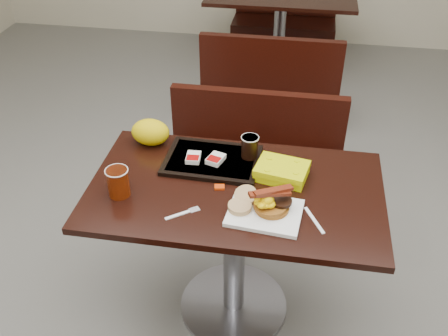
% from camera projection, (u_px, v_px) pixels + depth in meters
% --- Properties ---
extents(floor, '(6.00, 7.00, 0.01)m').
position_uv_depth(floor, '(234.00, 307.00, 2.53)').
color(floor, slate).
rests_on(floor, ground).
extents(table_near, '(1.20, 0.70, 0.75)m').
position_uv_depth(table_near, '(234.00, 253.00, 2.31)').
color(table_near, black).
rests_on(table_near, floor).
extents(bench_near_n, '(1.00, 0.46, 0.72)m').
position_uv_depth(bench_near_n, '(253.00, 166.00, 2.88)').
color(bench_near_n, black).
rests_on(bench_near_n, floor).
extents(table_far, '(1.20, 0.70, 0.75)m').
position_uv_depth(table_far, '(279.00, 37.00, 4.39)').
color(table_far, black).
rests_on(table_far, floor).
extents(bench_far_s, '(1.00, 0.46, 0.72)m').
position_uv_depth(bench_far_s, '(272.00, 74.00, 3.84)').
color(bench_far_s, black).
rests_on(bench_far_s, floor).
extents(bench_far_n, '(1.00, 0.46, 0.72)m').
position_uv_depth(bench_far_n, '(284.00, 12.00, 4.95)').
color(bench_far_n, black).
rests_on(bench_far_n, floor).
extents(platter, '(0.30, 0.24, 0.02)m').
position_uv_depth(platter, '(265.00, 213.00, 1.95)').
color(platter, white).
rests_on(platter, table_near).
extents(pancake_stack, '(0.14, 0.14, 0.03)m').
position_uv_depth(pancake_stack, '(272.00, 206.00, 1.95)').
color(pancake_stack, '#904E18').
rests_on(pancake_stack, platter).
extents(sausage_patty, '(0.09, 0.09, 0.01)m').
position_uv_depth(sausage_patty, '(281.00, 201.00, 1.94)').
color(sausage_patty, black).
rests_on(sausage_patty, pancake_stack).
extents(scrambled_eggs, '(0.09, 0.08, 0.05)m').
position_uv_depth(scrambled_eggs, '(267.00, 201.00, 1.92)').
color(scrambled_eggs, '#E9B404').
rests_on(scrambled_eggs, pancake_stack).
extents(bacon_strips, '(0.18, 0.14, 0.01)m').
position_uv_depth(bacon_strips, '(270.00, 193.00, 1.90)').
color(bacon_strips, '#3F1104').
rests_on(bacon_strips, scrambled_eggs).
extents(muffin_bottom, '(0.10, 0.10, 0.02)m').
position_uv_depth(muffin_bottom, '(240.00, 207.00, 1.95)').
color(muffin_bottom, tan).
rests_on(muffin_bottom, platter).
extents(muffin_top, '(0.12, 0.12, 0.05)m').
position_uv_depth(muffin_top, '(246.00, 196.00, 1.99)').
color(muffin_top, tan).
rests_on(muffin_top, platter).
extents(coffee_cup_near, '(0.11, 0.11, 0.12)m').
position_uv_depth(coffee_cup_near, '(118.00, 182.00, 2.02)').
color(coffee_cup_near, maroon).
rests_on(coffee_cup_near, table_near).
extents(fork, '(0.13, 0.11, 0.00)m').
position_uv_depth(fork, '(178.00, 215.00, 1.95)').
color(fork, white).
rests_on(fork, table_near).
extents(knife, '(0.08, 0.14, 0.00)m').
position_uv_depth(knife, '(314.00, 220.00, 1.93)').
color(knife, white).
rests_on(knife, table_near).
extents(condiment_syrup, '(0.05, 0.04, 0.01)m').
position_uv_depth(condiment_syrup, '(219.00, 187.00, 2.08)').
color(condiment_syrup, '#C43308').
rests_on(condiment_syrup, table_near).
extents(condiment_ketchup, '(0.04, 0.03, 0.01)m').
position_uv_depth(condiment_ketchup, '(239.00, 182.00, 2.11)').
color(condiment_ketchup, '#8C0504').
rests_on(condiment_ketchup, table_near).
extents(tray, '(0.42, 0.30, 0.02)m').
position_uv_depth(tray, '(212.00, 160.00, 2.23)').
color(tray, black).
rests_on(tray, table_near).
extents(hashbrown_sleeve_left, '(0.06, 0.08, 0.02)m').
position_uv_depth(hashbrown_sleeve_left, '(193.00, 158.00, 2.21)').
color(hashbrown_sleeve_left, silver).
rests_on(hashbrown_sleeve_left, tray).
extents(hashbrown_sleeve_right, '(0.08, 0.10, 0.02)m').
position_uv_depth(hashbrown_sleeve_right, '(216.00, 159.00, 2.20)').
color(hashbrown_sleeve_right, silver).
rests_on(hashbrown_sleeve_right, tray).
extents(coffee_cup_far, '(0.09, 0.09, 0.10)m').
position_uv_depth(coffee_cup_far, '(250.00, 147.00, 2.21)').
color(coffee_cup_far, black).
rests_on(coffee_cup_far, tray).
extents(clamshell, '(0.24, 0.20, 0.06)m').
position_uv_depth(clamshell, '(282.00, 171.00, 2.13)').
color(clamshell, '#C5CA03').
rests_on(clamshell, table_near).
extents(paper_bag, '(0.20, 0.17, 0.12)m').
position_uv_depth(paper_bag, '(150.00, 132.00, 2.32)').
color(paper_bag, yellow).
rests_on(paper_bag, table_near).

